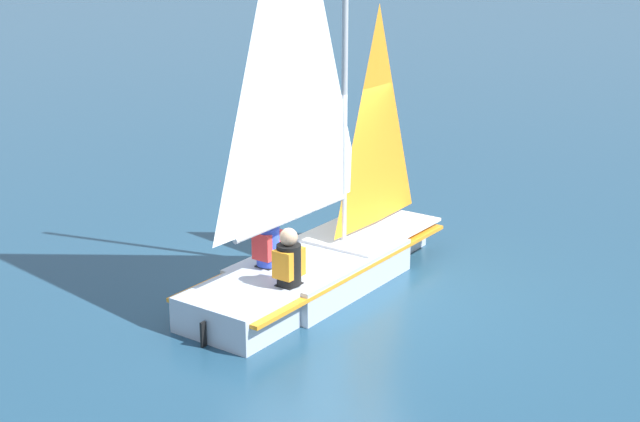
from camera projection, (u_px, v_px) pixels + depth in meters
ground_plane at (320, 285)px, 11.96m from camera, size 260.00×260.00×0.00m
sailboat_main at (318, 227)px, 11.68m from camera, size 3.96×4.13×5.76m
sailor_helm at (268, 252)px, 11.37m from camera, size 0.42×0.43×1.16m
sailor_crew at (289, 271)px, 10.74m from camera, size 0.42×0.43×1.16m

